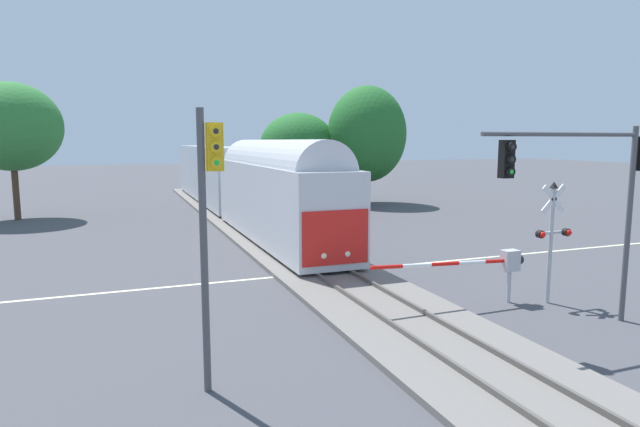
% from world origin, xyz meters
% --- Properties ---
extents(ground_plane, '(220.00, 220.00, 0.00)m').
position_xyz_m(ground_plane, '(0.00, 0.00, 0.00)').
color(ground_plane, '#47474C').
extents(road_centre_stripe, '(44.00, 0.20, 0.01)m').
position_xyz_m(road_centre_stripe, '(0.00, 0.00, 0.00)').
color(road_centre_stripe, beige).
rests_on(road_centre_stripe, ground).
extents(railway_track, '(4.40, 80.00, 0.32)m').
position_xyz_m(railway_track, '(0.00, 0.00, 0.10)').
color(railway_track, slate).
rests_on(railway_track, ground).
extents(commuter_train, '(3.04, 39.50, 5.16)m').
position_xyz_m(commuter_train, '(0.00, 17.04, 2.78)').
color(commuter_train, silver).
rests_on(commuter_train, railway_track).
extents(crossing_gate_near, '(5.74, 0.40, 1.80)m').
position_xyz_m(crossing_gate_near, '(3.72, -6.05, 1.41)').
color(crossing_gate_near, '#B7B7BC').
rests_on(crossing_gate_near, ground).
extents(crossing_signal_mast, '(1.36, 0.44, 4.11)m').
position_xyz_m(crossing_signal_mast, '(5.54, -6.60, 2.50)').
color(crossing_signal_mast, '#B2B2B7').
rests_on(crossing_signal_mast, ground).
extents(traffic_signal_near_left, '(0.53, 0.38, 6.11)m').
position_xyz_m(traffic_signal_near_left, '(-6.08, -9.00, 4.07)').
color(traffic_signal_near_left, '#4C4C51').
rests_on(traffic_signal_near_left, ground).
extents(traffic_signal_near_right, '(5.84, 0.38, 5.85)m').
position_xyz_m(traffic_signal_near_right, '(4.73, -8.81, 4.46)').
color(traffic_signal_near_right, '#4C4C51').
rests_on(traffic_signal_near_right, ground).
extents(oak_far_right, '(6.69, 6.69, 10.03)m').
position_xyz_m(oak_far_right, '(12.20, 21.42, 5.96)').
color(oak_far_right, '#4C3828').
rests_on(oak_far_right, ground).
extents(elm_centre_background, '(6.67, 6.67, 7.79)m').
position_xyz_m(elm_centre_background, '(6.93, 24.03, 4.82)').
color(elm_centre_background, '#4C3828').
rests_on(elm_centre_background, ground).
extents(pine_left_background, '(6.56, 6.56, 9.34)m').
position_xyz_m(pine_left_background, '(-14.36, 21.39, 6.34)').
color(pine_left_background, '#4C3828').
rests_on(pine_left_background, ground).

